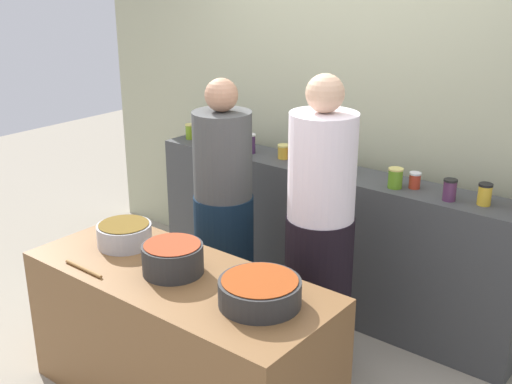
% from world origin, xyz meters
% --- Properties ---
extents(ground, '(12.00, 12.00, 0.00)m').
position_xyz_m(ground, '(0.00, 0.00, 0.00)').
color(ground, gray).
extents(storefront_wall, '(4.80, 0.12, 3.00)m').
position_xyz_m(storefront_wall, '(0.00, 1.45, 1.50)').
color(storefront_wall, '#ADAF8D').
rests_on(storefront_wall, ground).
extents(display_shelf, '(2.70, 0.36, 1.00)m').
position_xyz_m(display_shelf, '(0.00, 1.10, 0.50)').
color(display_shelf, '#404142').
rests_on(display_shelf, ground).
extents(prep_table, '(1.70, 0.70, 0.78)m').
position_xyz_m(prep_table, '(0.00, -0.30, 0.39)').
color(prep_table, brown).
rests_on(prep_table, ground).
extents(preserve_jar_0, '(0.07, 0.07, 0.12)m').
position_xyz_m(preserve_jar_0, '(-1.23, 1.07, 1.06)').
color(preserve_jar_0, olive).
rests_on(preserve_jar_0, display_shelf).
extents(preserve_jar_1, '(0.08, 0.08, 0.10)m').
position_xyz_m(preserve_jar_1, '(-1.09, 1.04, 1.05)').
color(preserve_jar_1, orange).
rests_on(preserve_jar_1, display_shelf).
extents(preserve_jar_2, '(0.08, 0.08, 0.14)m').
position_xyz_m(preserve_jar_2, '(-0.63, 1.07, 1.07)').
color(preserve_jar_2, '#3E224B').
rests_on(preserve_jar_2, display_shelf).
extents(preserve_jar_3, '(0.09, 0.09, 0.10)m').
position_xyz_m(preserve_jar_3, '(-0.36, 1.11, 1.05)').
color(preserve_jar_3, gold).
rests_on(preserve_jar_3, display_shelf).
extents(preserve_jar_4, '(0.08, 0.08, 0.15)m').
position_xyz_m(preserve_jar_4, '(-0.24, 1.10, 1.08)').
color(preserve_jar_4, '#D75F0D').
rests_on(preserve_jar_4, display_shelf).
extents(preserve_jar_5, '(0.08, 0.08, 0.10)m').
position_xyz_m(preserve_jar_5, '(-0.09, 1.10, 1.05)').
color(preserve_jar_5, '#224C22').
rests_on(preserve_jar_5, display_shelf).
extents(preserve_jar_6, '(0.07, 0.07, 0.10)m').
position_xyz_m(preserve_jar_6, '(0.15, 1.09, 1.05)').
color(preserve_jar_6, olive).
rests_on(preserve_jar_6, display_shelf).
extents(preserve_jar_7, '(0.09, 0.09, 0.12)m').
position_xyz_m(preserve_jar_7, '(0.53, 1.04, 1.06)').
color(preserve_jar_7, '#5F9422').
rests_on(preserve_jar_7, display_shelf).
extents(preserve_jar_8, '(0.07, 0.07, 0.10)m').
position_xyz_m(preserve_jar_8, '(0.62, 1.10, 1.05)').
color(preserve_jar_8, '#B73722').
rests_on(preserve_jar_8, display_shelf).
extents(preserve_jar_9, '(0.08, 0.08, 0.13)m').
position_xyz_m(preserve_jar_9, '(0.87, 1.03, 1.07)').
color(preserve_jar_9, '#552B4E').
rests_on(preserve_jar_9, display_shelf).
extents(preserve_jar_10, '(0.08, 0.08, 0.13)m').
position_xyz_m(preserve_jar_10, '(1.05, 1.09, 1.07)').
color(preserve_jar_10, gold).
rests_on(preserve_jar_10, display_shelf).
extents(cooking_pot_left, '(0.31, 0.31, 0.13)m').
position_xyz_m(cooking_pot_left, '(-0.49, -0.23, 0.85)').
color(cooking_pot_left, '#B7B7BC').
rests_on(cooking_pot_left, prep_table).
extents(cooking_pot_center, '(0.32, 0.32, 0.16)m').
position_xyz_m(cooking_pot_center, '(-0.03, -0.29, 0.86)').
color(cooking_pot_center, '#2D2D2D').
rests_on(cooking_pot_center, prep_table).
extents(cooking_pot_right, '(0.39, 0.39, 0.13)m').
position_xyz_m(cooking_pot_right, '(0.52, -0.27, 0.85)').
color(cooking_pot_right, '#2D2D2D').
rests_on(cooking_pot_right, prep_table).
extents(wooden_spoon, '(0.29, 0.02, 0.02)m').
position_xyz_m(wooden_spoon, '(-0.41, -0.57, 0.79)').
color(wooden_spoon, '#9E703D').
rests_on(wooden_spoon, prep_table).
extents(cook_with_tongs, '(0.39, 0.39, 1.64)m').
position_xyz_m(cook_with_tongs, '(-0.39, 0.50, 0.74)').
color(cook_with_tongs, '#102337').
rests_on(cook_with_tongs, ground).
extents(cook_in_cap, '(0.39, 0.39, 1.76)m').
position_xyz_m(cook_in_cap, '(0.39, 0.44, 0.79)').
color(cook_in_cap, black).
rests_on(cook_in_cap, ground).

